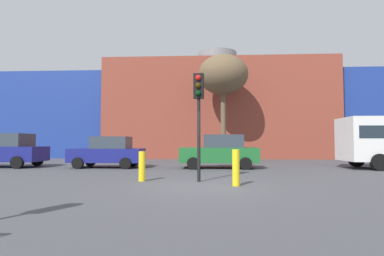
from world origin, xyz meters
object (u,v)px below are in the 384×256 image
object	(u,v)px
bollard_yellow_0	(142,166)
parked_car_2	(220,152)
traffic_light_island	(199,102)
bollard_yellow_1	(236,168)
bare_tree_0	(223,76)
parked_car_0	(5,150)
parked_car_1	(108,152)

from	to	relation	value
bollard_yellow_0	parked_car_2	bearing A→B (deg)	62.03
traffic_light_island	bollard_yellow_0	world-z (taller)	traffic_light_island
traffic_light_island	parked_car_2	bearing A→B (deg)	177.21
bollard_yellow_0	bollard_yellow_1	distance (m)	3.45
bollard_yellow_1	bare_tree_0	bearing A→B (deg)	88.94
traffic_light_island	bollard_yellow_1	world-z (taller)	traffic_light_island
parked_car_0	parked_car_2	world-z (taller)	parked_car_0
bollard_yellow_0	parked_car_1	bearing A→B (deg)	118.91
bollard_yellow_0	traffic_light_island	bearing A→B (deg)	-1.48
parked_car_0	bare_tree_0	xyz separation A→B (m)	(12.61, 6.29, 5.51)
parked_car_0	bare_tree_0	distance (m)	15.13
traffic_light_island	bollard_yellow_0	xyz separation A→B (m)	(-2.06, 0.05, -2.32)
bare_tree_0	bollard_yellow_1	distance (m)	14.28
bollard_yellow_0	parked_car_0	bearing A→B (deg)	147.88
bare_tree_0	bollard_yellow_0	world-z (taller)	bare_tree_0
parked_car_2	bollard_yellow_1	distance (m)	6.74
traffic_light_island	bollard_yellow_1	xyz separation A→B (m)	(1.23, -0.98, -2.27)
bare_tree_0	bollard_yellow_0	size ratio (longest dim) A/B	7.47
parked_car_1	bollard_yellow_1	size ratio (longest dim) A/B	3.39
traffic_light_island	bare_tree_0	distance (m)	12.65
bollard_yellow_1	parked_car_2	bearing A→B (deg)	92.27
parked_car_0	parked_car_1	size ratio (longest dim) A/B	1.10
parked_car_2	traffic_light_island	bearing A→B (deg)	80.48
bare_tree_0	parked_car_0	bearing A→B (deg)	-153.50
parked_car_1	traffic_light_island	bearing A→B (deg)	132.16
parked_car_1	traffic_light_island	world-z (taller)	traffic_light_island
parked_car_0	bollard_yellow_0	xyz separation A→B (m)	(9.08, -5.70, -0.40)
bare_tree_0	bollard_yellow_1	xyz separation A→B (m)	(-0.24, -13.02, -5.86)
parked_car_0	bollard_yellow_0	distance (m)	10.72
parked_car_0	traffic_light_island	bearing A→B (deg)	152.69
bollard_yellow_1	bollard_yellow_0	bearing A→B (deg)	162.57
parked_car_1	bare_tree_0	size ratio (longest dim) A/B	0.49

